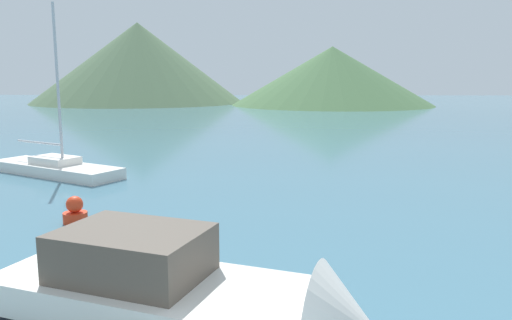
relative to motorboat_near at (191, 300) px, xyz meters
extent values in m
cube|color=white|center=(-0.67, 0.23, -0.11)|extent=(6.33, 4.09, 0.79)
cube|color=black|center=(-0.67, 0.23, -0.41)|extent=(6.36, 4.11, 0.20)
cube|color=brown|center=(-1.09, 0.37, 0.72)|extent=(3.02, 2.59, 0.87)
cube|color=white|center=(-8.39, 13.68, -0.26)|extent=(6.96, 4.97, 0.49)
cube|color=white|center=(-8.39, 13.68, 0.15)|extent=(2.45, 2.14, 0.34)
cylinder|color=#BCBCC1|center=(-7.93, 13.43, 3.48)|extent=(0.12, 0.12, 7.01)
cylinder|color=#BCBCC1|center=(-9.29, 14.18, 0.88)|extent=(2.78, 1.59, 0.10)
cylinder|color=red|center=(-4.54, 6.25, -0.35)|extent=(0.72, 0.72, 0.32)
sphere|color=red|center=(-4.54, 6.25, 0.06)|extent=(0.50, 0.50, 0.50)
cone|color=#4C6647|center=(-22.00, 79.21, 6.33)|extent=(36.21, 36.21, 13.68)
cone|color=#476B42|center=(10.70, 72.32, 4.08)|extent=(31.74, 31.74, 9.17)
camera|label=1|loc=(1.42, -8.11, 3.83)|focal=35.00mm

